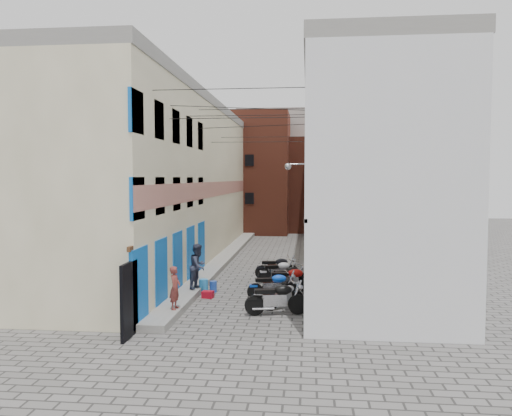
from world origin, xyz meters
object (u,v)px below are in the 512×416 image
(person_a, at_px, (175,288))
(motorcycle_e, at_px, (288,275))
(motorcycle_g, at_px, (277,266))
(water_jug_far, at_px, (213,287))
(motorcycle_b, at_px, (284,295))
(red_crate, at_px, (208,295))
(motorcycle_c, at_px, (273,284))
(motorcycle_f, at_px, (279,270))
(motorcycle_a, at_px, (276,297))
(motorcycle_d, at_px, (290,279))
(person_b, at_px, (198,266))
(water_jug_near, at_px, (203,286))

(person_a, bearing_deg, motorcycle_e, -32.62)
(motorcycle_g, xyz_separation_m, person_a, (-3.00, -6.48, 0.39))
(person_a, relative_size, water_jug_far, 3.18)
(motorcycle_b, bearing_deg, red_crate, -150.85)
(motorcycle_c, bearing_deg, person_a, -62.70)
(red_crate, bearing_deg, motorcycle_b, -21.46)
(motorcycle_f, height_order, person_a, person_a)
(motorcycle_a, height_order, motorcycle_b, motorcycle_a)
(motorcycle_d, distance_m, person_b, 3.67)
(person_b, height_order, water_jug_far, person_b)
(motorcycle_b, xyz_separation_m, water_jug_near, (-3.33, 1.94, -0.20))
(water_jug_near, bearing_deg, person_a, -94.01)
(motorcycle_b, bearing_deg, person_a, -107.28)
(motorcycle_e, height_order, red_crate, motorcycle_e)
(motorcycle_a, distance_m, water_jug_far, 4.14)
(motorcycle_c, distance_m, red_crate, 2.57)
(motorcycle_d, bearing_deg, motorcycle_f, -174.41)
(motorcycle_a, height_order, red_crate, motorcycle_a)
(water_jug_far, bearing_deg, motorcycle_c, -21.01)
(water_jug_near, height_order, red_crate, water_jug_near)
(motorcycle_f, bearing_deg, person_a, -45.22)
(motorcycle_g, distance_m, water_jug_near, 4.15)
(water_jug_far, bearing_deg, motorcycle_f, 39.30)
(person_a, distance_m, water_jug_far, 3.73)
(motorcycle_a, height_order, motorcycle_c, motorcycle_a)
(motorcycle_c, relative_size, person_a, 1.40)
(water_jug_near, xyz_separation_m, water_jug_far, (0.36, 0.22, -0.06))
(motorcycle_g, relative_size, person_b, 1.13)
(water_jug_far, bearing_deg, person_b, -137.19)
(water_jug_near, bearing_deg, motorcycle_e, 21.12)
(motorcycle_d, height_order, motorcycle_g, motorcycle_d)
(motorcycle_c, bearing_deg, motorcycle_a, -6.58)
(motorcycle_f, relative_size, water_jug_near, 3.37)
(motorcycle_d, height_order, person_a, person_a)
(water_jug_near, height_order, water_jug_far, water_jug_near)
(motorcycle_e, bearing_deg, motorcycle_g, 165.43)
(motorcycle_g, bearing_deg, red_crate, -39.96)
(motorcycle_a, xyz_separation_m, motorcycle_b, (0.22, 0.92, -0.14))
(motorcycle_f, relative_size, person_b, 1.07)
(motorcycle_b, relative_size, person_b, 0.94)
(person_b, bearing_deg, red_crate, -119.36)
(motorcycle_e, relative_size, water_jug_far, 4.12)
(motorcycle_e, distance_m, motorcycle_g, 1.88)
(red_crate, bearing_deg, motorcycle_c, 0.43)
(motorcycle_e, xyz_separation_m, motorcycle_g, (-0.59, 1.79, 0.04))
(motorcycle_b, xyz_separation_m, water_jug_far, (-2.97, 2.16, -0.26))
(motorcycle_a, distance_m, water_jug_near, 4.24)
(motorcycle_b, distance_m, motorcycle_g, 5.06)
(water_jug_near, bearing_deg, motorcycle_b, -30.25)
(motorcycle_b, distance_m, red_crate, 3.24)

